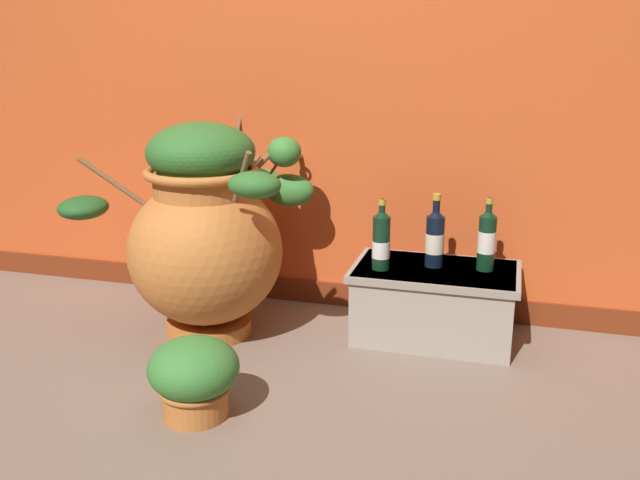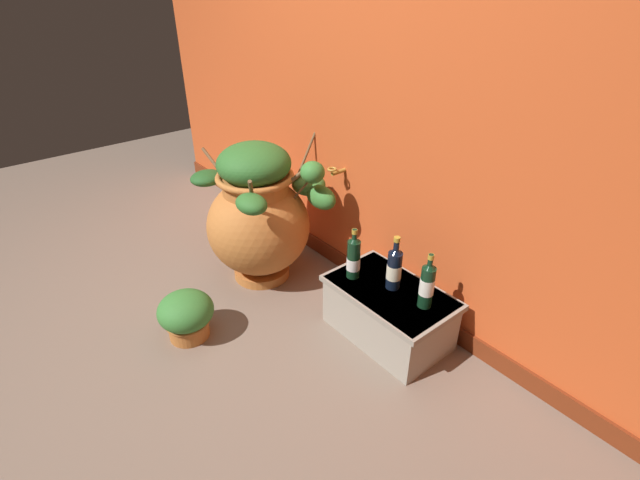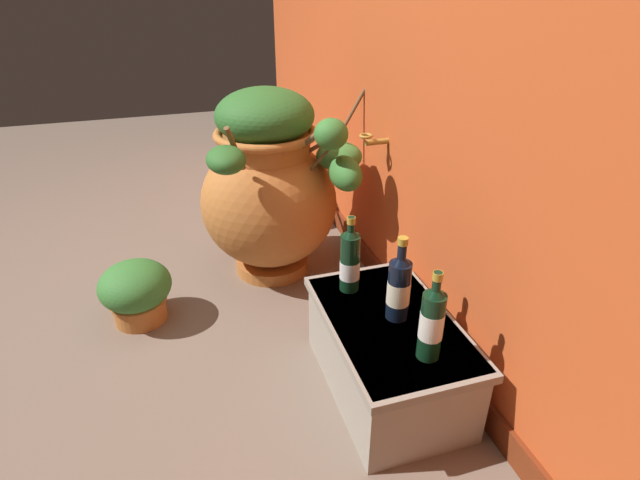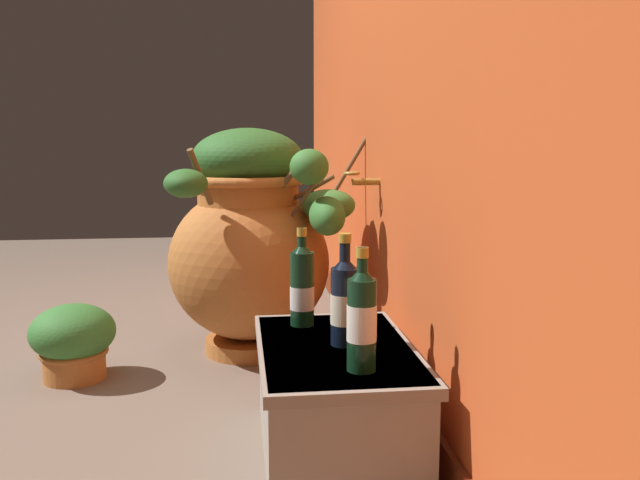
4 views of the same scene
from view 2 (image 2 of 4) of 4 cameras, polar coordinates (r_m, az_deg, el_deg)
The scene contains 8 objects.
ground_plane at distance 2.61m, azimuth -14.61°, elevation -12.71°, with size 7.00×7.00×0.00m, color #7A6656.
back_wall at distance 2.63m, azimuth 6.67°, elevation 20.62°, with size 4.40×0.33×2.60m.
terracotta_urn at distance 2.85m, azimuth -7.31°, elevation 3.23°, with size 1.01×0.95×0.88m.
stone_ledge at distance 2.53m, azimuth 8.34°, elevation -8.48°, with size 0.66×0.41×0.30m.
wine_bottle_left at distance 2.40m, azimuth 9.02°, elevation -3.26°, with size 0.08×0.08×0.30m.
wine_bottle_middle at distance 2.30m, azimuth 12.88°, elevation -5.21°, with size 0.07×0.07×0.30m.
wine_bottle_right at distance 2.45m, azimuth 4.10°, elevation -2.07°, with size 0.07×0.07×0.29m.
potted_shrub at distance 2.61m, azimuth -15.93°, elevation -8.73°, with size 0.30×0.29×0.27m.
Camera 2 is at (1.81, -0.66, 1.75)m, focal length 26.34 mm.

